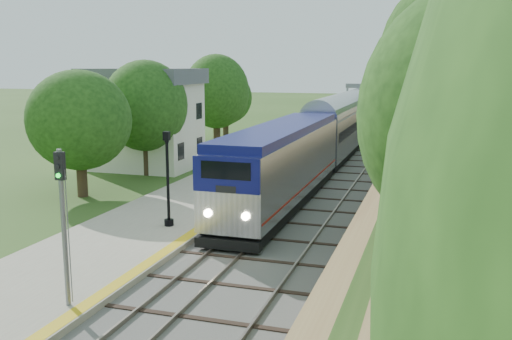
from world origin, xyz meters
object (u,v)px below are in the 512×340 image
(signal_gantry, at_px, (382,96))
(lamppost_far, at_px, (168,184))
(signal_farside, at_px, (395,136))
(station_building, at_px, (144,118))
(train, at_px, (376,107))
(signal_platform, at_px, (63,211))

(signal_gantry, relative_size, lamppost_far, 1.78)
(signal_farside, bearing_deg, station_building, 160.67)
(train, height_order, lamppost_far, lamppost_far)
(train, relative_size, signal_platform, 23.69)
(signal_platform, distance_m, signal_farside, 20.86)
(train, xyz_separation_m, signal_farside, (6.20, -49.60, 1.87))
(signal_platform, xyz_separation_m, signal_farside, (9.10, 18.76, 0.59))
(lamppost_far, relative_size, signal_platform, 0.90)
(station_building, bearing_deg, signal_platform, -66.76)
(train, distance_m, lamppost_far, 58.79)
(station_building, xyz_separation_m, signal_gantry, (16.47, 24.99, 0.73))
(train, bearing_deg, station_building, -108.22)
(station_building, distance_m, signal_gantry, 29.94)
(signal_gantry, relative_size, train, 0.07)
(signal_platform, bearing_deg, signal_farside, 64.12)
(signal_gantry, xyz_separation_m, signal_platform, (-5.37, -50.83, -1.21))
(station_building, height_order, signal_platform, station_building)
(signal_gantry, xyz_separation_m, lamppost_far, (-6.45, -41.13, -2.34))
(signal_platform, bearing_deg, lamppost_far, 96.35)
(station_building, xyz_separation_m, lamppost_far, (10.02, -16.14, -1.61))
(lamppost_far, xyz_separation_m, signal_farside, (10.18, 9.05, 1.72))
(signal_gantry, height_order, lamppost_far, signal_gantry)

